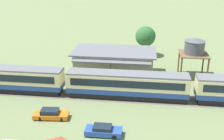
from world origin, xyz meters
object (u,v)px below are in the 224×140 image
object	(u,v)px
station_building	(115,63)
parked_car_blue	(103,131)
yard_tree_2	(146,36)
water_tower	(194,47)
parked_car_orange	(51,114)
passenger_train	(129,84)

from	to	relation	value
station_building	parked_car_blue	distance (m)	19.59
station_building	yard_tree_2	size ratio (longest dim) A/B	2.25
water_tower	parked_car_orange	distance (m)	27.30
passenger_train	water_tower	size ratio (longest dim) A/B	7.94
station_building	parked_car_blue	xyz separation A→B (m)	(0.98, -19.48, -1.75)
station_building	water_tower	bearing A→B (deg)	3.41
parked_car_orange	yard_tree_2	bearing A→B (deg)	62.80
station_building	yard_tree_2	xyz separation A→B (m)	(5.33, 12.21, 2.02)
passenger_train	yard_tree_2	size ratio (longest dim) A/B	8.64
passenger_train	water_tower	distance (m)	15.00
passenger_train	station_building	size ratio (longest dim) A/B	3.84
water_tower	parked_car_blue	size ratio (longest dim) A/B	1.62
station_building	water_tower	distance (m)	14.35
parked_car_blue	yard_tree_2	size ratio (longest dim) A/B	0.67
parked_car_orange	water_tower	bearing A→B (deg)	35.49
station_building	yard_tree_2	bearing A→B (deg)	66.39
parked_car_orange	yard_tree_2	world-z (taller)	yard_tree_2
station_building	water_tower	size ratio (longest dim) A/B	2.07
station_building	parked_car_orange	world-z (taller)	station_building
parked_car_blue	parked_car_orange	bearing A→B (deg)	158.58
passenger_train	station_building	xyz separation A→B (m)	(-3.25, 9.14, 0.11)
passenger_train	yard_tree_2	world-z (taller)	yard_tree_2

